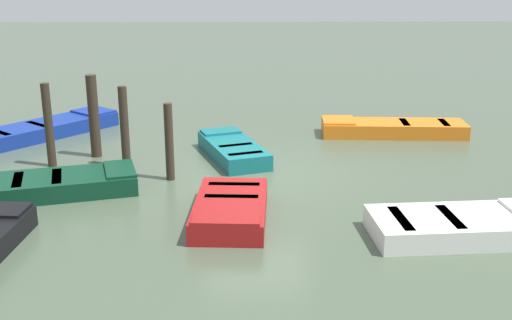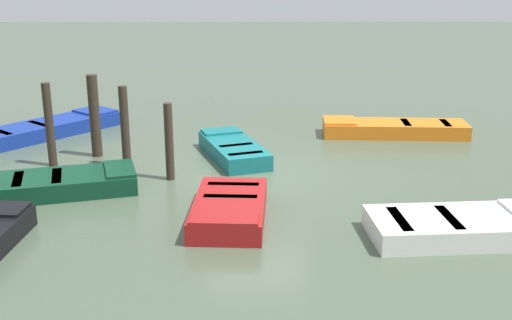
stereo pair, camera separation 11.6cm
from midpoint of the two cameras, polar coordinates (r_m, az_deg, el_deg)
name	(u,v)px [view 1 (the left image)]	position (r m, az deg, el deg)	size (l,w,h in m)	color
ground_plane	(256,174)	(14.84, -0.22, -1.29)	(80.00, 80.00, 0.00)	#475642
rowboat_red	(231,209)	(12.21, -2.59, -4.46)	(1.50, 2.68, 0.46)	maroon
rowboat_white	(465,225)	(12.07, 18.13, -5.64)	(3.43, 1.69, 0.46)	silver
rowboat_orange	(392,128)	(18.55, 12.07, 2.86)	(4.14, 1.35, 0.46)	orange
rowboat_dark_green	(69,183)	(14.21, -16.83, -2.01)	(3.13, 2.07, 0.46)	#0C3823
rowboat_teal	(233,149)	(16.05, -2.32, 0.97)	(1.97, 2.99, 0.46)	#14666B
rowboat_blue	(49,128)	(19.13, -18.45, 2.78)	(3.63, 3.97, 0.46)	navy
mooring_piling_far_left	(49,125)	(15.98, -18.50, 3.00)	(0.21, 0.21, 2.06)	#33281E
mooring_piling_far_right	(94,116)	(16.48, -14.70, 3.85)	(0.27, 0.27, 2.11)	#33281E
mooring_piling_center	(169,142)	(14.36, -8.11, 1.62)	(0.20, 0.20, 1.79)	#33281E
mooring_piling_mid_left	(124,127)	(15.46, -12.06, 2.93)	(0.21, 0.21, 1.99)	#33281E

